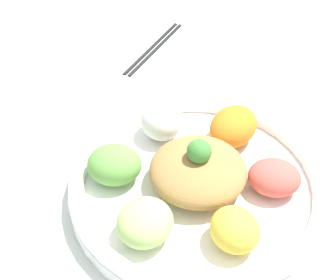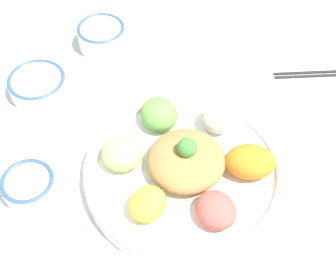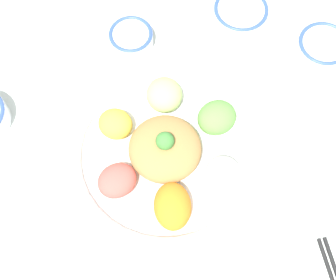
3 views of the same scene
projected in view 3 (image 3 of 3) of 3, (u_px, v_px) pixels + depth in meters
name	position (u px, v px, depth m)	size (l,w,h in m)	color
ground_plane	(165.00, 158.00, 0.82)	(2.40, 2.40, 0.00)	silver
salad_platter	(169.00, 152.00, 0.80)	(0.33, 0.33, 0.09)	white
sauce_bowl_red	(131.00, 38.00, 0.90)	(0.08, 0.08, 0.03)	white
rice_bowl_blue	(240.00, 13.00, 0.92)	(0.11, 0.11, 0.04)	white
rice_bowl_plain	(322.00, 49.00, 0.88)	(0.10, 0.10, 0.05)	white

